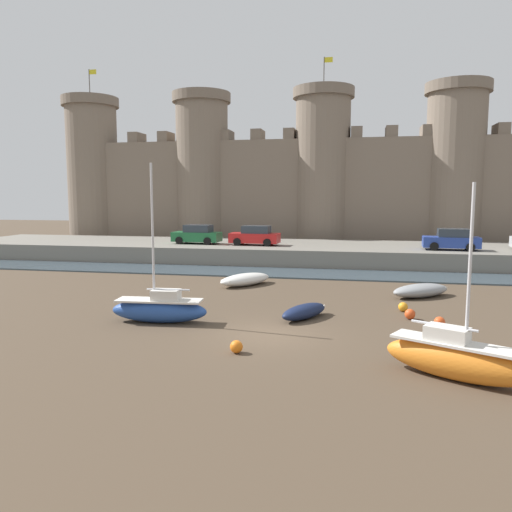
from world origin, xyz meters
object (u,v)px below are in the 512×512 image
object	(u,v)px
sailboat_foreground_left	(160,308)
car_quay_centre_west	(255,236)
car_quay_east	(197,235)
mooring_buoy_near_channel	(440,322)
sailboat_midflat_left	(457,358)
car_quay_centre_east	(452,240)
rowboat_near_channel_left	(421,290)
mooring_buoy_off_centre	(236,347)
mooring_buoy_near_shore	(403,307)
mooring_buoy_mid_mud	(410,314)
rowboat_foreground_right	(245,279)
rowboat_midflat_centre	(304,311)

from	to	relation	value
sailboat_foreground_left	car_quay_centre_west	distance (m)	20.50
car_quay_east	mooring_buoy_near_channel	bearing A→B (deg)	-48.79
sailboat_midflat_left	car_quay_centre_east	xyz separation A→B (m)	(4.18, 24.44, 1.50)
rowboat_near_channel_left	mooring_buoy_off_centre	bearing A→B (deg)	-123.80
car_quay_centre_west	car_quay_centre_east	xyz separation A→B (m)	(15.39, -0.75, 0.00)
mooring_buoy_off_centre	mooring_buoy_near_shore	world-z (taller)	mooring_buoy_off_centre
mooring_buoy_mid_mud	car_quay_centre_east	distance (m)	17.78
mooring_buoy_mid_mud	car_quay_east	size ratio (longest dim) A/B	0.11
mooring_buoy_near_channel	mooring_buoy_near_shore	bearing A→B (deg)	114.53
rowboat_foreground_right	sailboat_foreground_left	bearing A→B (deg)	-100.45
rowboat_near_channel_left	mooring_buoy_off_centre	xyz separation A→B (m)	(-7.68, -11.47, -0.15)
mooring_buoy_near_channel	car_quay_centre_east	distance (m)	18.71
rowboat_foreground_right	mooring_buoy_off_centre	bearing A→B (deg)	-78.99
mooring_buoy_near_shore	car_quay_centre_east	world-z (taller)	car_quay_centre_east
rowboat_foreground_right	mooring_buoy_off_centre	distance (m)	13.33
sailboat_midflat_left	sailboat_foreground_left	bearing A→B (deg)	157.45
mooring_buoy_off_centre	car_quay_centre_west	size ratio (longest dim) A/B	0.11
rowboat_near_channel_left	mooring_buoy_near_channel	distance (m)	6.49
rowboat_foreground_right	sailboat_foreground_left	distance (m)	9.70
sailboat_foreground_left	rowboat_midflat_centre	distance (m)	6.46
mooring_buoy_off_centre	mooring_buoy_mid_mud	world-z (taller)	mooring_buoy_mid_mud
rowboat_foreground_right	mooring_buoy_off_centre	xyz separation A→B (m)	(2.55, -13.08, -0.16)
rowboat_near_channel_left	sailboat_foreground_left	size ratio (longest dim) A/B	0.54
mooring_buoy_off_centre	mooring_buoy_near_channel	world-z (taller)	mooring_buoy_near_channel
sailboat_midflat_left	rowboat_near_channel_left	bearing A→B (deg)	87.54
car_quay_centre_west	rowboat_foreground_right	bearing A→B (deg)	-81.97
car_quay_centre_east	car_quay_east	distance (m)	20.55
mooring_buoy_off_centre	car_quay_centre_east	size ratio (longest dim) A/B	0.11
rowboat_near_channel_left	sailboat_foreground_left	xyz separation A→B (m)	(-11.98, -7.93, 0.24)
mooring_buoy_near_shore	car_quay_east	distance (m)	22.82
rowboat_foreground_right	mooring_buoy_near_shore	world-z (taller)	rowboat_foreground_right
mooring_buoy_off_centre	mooring_buoy_near_channel	bearing A→B (deg)	33.13
car_quay_centre_east	car_quay_east	size ratio (longest dim) A/B	1.00
sailboat_midflat_left	mooring_buoy_off_centre	world-z (taller)	sailboat_midflat_left
car_quay_centre_west	car_quay_east	xyz separation A→B (m)	(-5.13, 0.25, 0.00)
sailboat_midflat_left	mooring_buoy_near_channel	size ratio (longest dim) A/B	12.72
sailboat_foreground_left	car_quay_east	bearing A→B (deg)	103.35
rowboat_foreground_right	sailboat_midflat_left	size ratio (longest dim) A/B	0.66
rowboat_midflat_centre	mooring_buoy_near_channel	bearing A→B (deg)	-4.33
rowboat_near_channel_left	mooring_buoy_near_shore	bearing A→B (deg)	-108.73
rowboat_near_channel_left	car_quay_centre_west	xyz separation A→B (m)	(-11.76, 12.51, 1.80)
sailboat_midflat_left	mooring_buoy_off_centre	distance (m)	7.25
sailboat_foreground_left	rowboat_foreground_right	bearing A→B (deg)	79.55
mooring_buoy_off_centre	car_quay_east	distance (m)	26.00
rowboat_midflat_centre	mooring_buoy_near_shore	size ratio (longest dim) A/B	6.68
rowboat_midflat_centre	mooring_buoy_near_shore	xyz separation A→B (m)	(4.53, 2.28, -0.12)
rowboat_near_channel_left	car_quay_east	xyz separation A→B (m)	(-16.89, 12.76, 1.80)
rowboat_foreground_right	mooring_buoy_near_shore	size ratio (longest dim) A/B	8.60
mooring_buoy_off_centre	rowboat_near_channel_left	bearing A→B (deg)	56.20
rowboat_midflat_centre	mooring_buoy_mid_mud	bearing A→B (deg)	9.51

